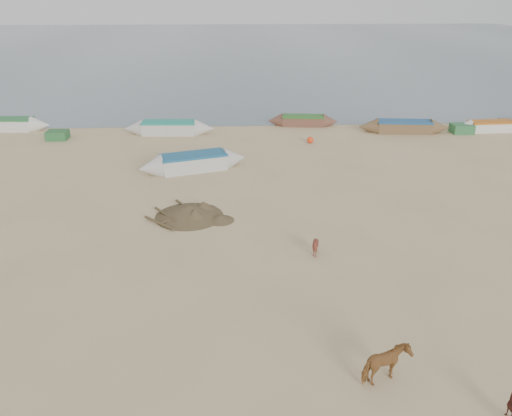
# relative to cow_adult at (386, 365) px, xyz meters

# --- Properties ---
(ground) EXTENTS (140.00, 140.00, 0.00)m
(ground) POSITION_rel_cow_adult_xyz_m (-2.97, 5.52, -0.57)
(ground) COLOR tan
(ground) RESTS_ON ground
(sea) EXTENTS (160.00, 160.00, 0.00)m
(sea) POSITION_rel_cow_adult_xyz_m (-2.97, 87.52, -0.56)
(sea) COLOR slate
(sea) RESTS_ON ground
(cow_adult) EXTENTS (1.49, 1.14, 1.14)m
(cow_adult) POSITION_rel_cow_adult_xyz_m (0.00, 0.00, 0.00)
(cow_adult) COLOR #936130
(cow_adult) RESTS_ON ground
(calf_front) EXTENTS (0.96, 0.94, 0.80)m
(calf_front) POSITION_rel_cow_adult_xyz_m (-0.75, 7.00, -0.17)
(calf_front) COLOR maroon
(calf_front) RESTS_ON ground
(near_canoe) EXTENTS (6.50, 3.31, 0.97)m
(near_canoe) POSITION_rel_cow_adult_xyz_m (-6.20, 17.46, -0.08)
(near_canoe) COLOR beige
(near_canoe) RESTS_ON ground
(debris_pile) EXTENTS (3.66, 3.66, 0.54)m
(debris_pile) POSITION_rel_cow_adult_xyz_m (-6.02, 11.00, -0.30)
(debris_pile) COLOR brown
(debris_pile) RESTS_ON ground
(waterline_canoes) EXTENTS (54.40, 4.96, 0.94)m
(waterline_canoes) POSITION_rel_cow_adult_xyz_m (-2.34, 25.93, -0.14)
(waterline_canoes) COLOR brown
(waterline_canoes) RESTS_ON ground
(beach_clutter) EXTENTS (41.55, 4.47, 0.64)m
(beach_clutter) POSITION_rel_cow_adult_xyz_m (1.16, 25.25, -0.27)
(beach_clutter) COLOR #2C6334
(beach_clutter) RESTS_ON ground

